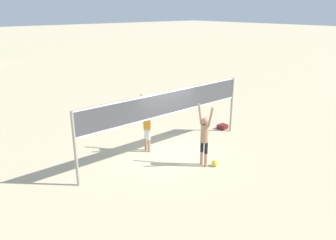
# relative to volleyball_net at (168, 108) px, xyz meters

# --- Properties ---
(ground_plane) EXTENTS (200.00, 200.00, 0.00)m
(ground_plane) POSITION_rel_volleyball_net_xyz_m (0.00, 0.00, -1.86)
(ground_plane) COLOR beige
(volleyball_net) EXTENTS (7.63, 0.10, 2.49)m
(volleyball_net) POSITION_rel_volleyball_net_xyz_m (0.00, 0.00, 0.00)
(volleyball_net) COLOR gray
(volleyball_net) RESTS_ON ground_plane
(player_spiker) EXTENTS (0.28, 0.72, 2.26)m
(player_spiker) POSITION_rel_volleyball_net_xyz_m (0.29, -1.63, -0.67)
(player_spiker) COLOR tan
(player_spiker) RESTS_ON ground_plane
(player_blocker) EXTENTS (0.28, 0.72, 2.29)m
(player_blocker) POSITION_rel_volleyball_net_xyz_m (-0.48, 0.69, -0.65)
(player_blocker) COLOR tan
(player_blocker) RESTS_ON ground_plane
(volleyball) EXTENTS (0.23, 0.23, 0.23)m
(volleyball) POSITION_rel_volleyball_net_xyz_m (0.56, -1.93, -1.75)
(volleyball) COLOR yellow
(volleyball) RESTS_ON ground_plane
(gear_bag) EXTENTS (0.43, 0.35, 0.20)m
(gear_bag) POSITION_rel_volleyball_net_xyz_m (3.71, 0.41, -1.76)
(gear_bag) COLOR maroon
(gear_bag) RESTS_ON ground_plane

